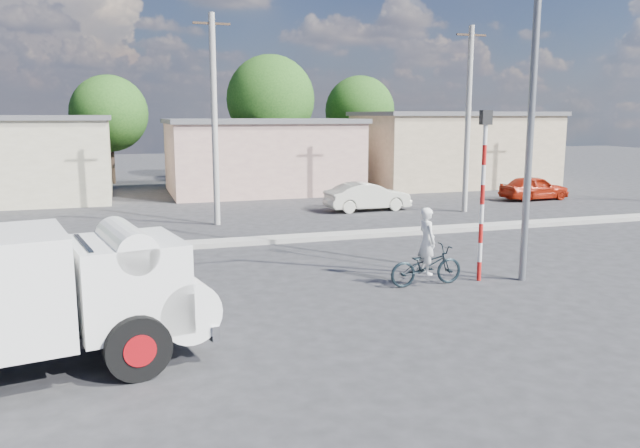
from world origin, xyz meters
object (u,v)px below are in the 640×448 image
object	(u,v)px
traffic_pole	(483,181)
streetlight	(527,85)
bicycle	(426,266)
car_cream	(367,197)
cyclist	(427,253)
truck	(26,297)
car_red	(534,188)

from	to	relation	value
traffic_pole	streetlight	xyz separation A→B (m)	(0.94, -0.30, 2.37)
bicycle	car_cream	world-z (taller)	car_cream
cyclist	traffic_pole	bearing A→B (deg)	-91.14
bicycle	car_cream	distance (m)	12.56
traffic_pole	cyclist	bearing A→B (deg)	179.66
traffic_pole	truck	bearing A→B (deg)	-163.88
bicycle	car_red	distance (m)	18.08
truck	cyclist	xyz separation A→B (m)	(8.76, 2.98, -0.50)
cyclist	car_red	xyz separation A→B (m)	(12.71, 12.85, -0.23)
car_cream	traffic_pole	size ratio (longest dim) A/B	0.88
bicycle	car_cream	bearing A→B (deg)	-16.16
cyclist	car_cream	xyz separation A→B (m)	(3.33, 12.11, -0.21)
truck	car_cream	bearing A→B (deg)	40.26
cyclist	bicycle	bearing A→B (deg)	-0.00
car_cream	cyclist	bearing A→B (deg)	161.82
bicycle	streetlight	size ratio (longest dim) A/B	0.22
bicycle	cyclist	size ratio (longest dim) A/B	1.15
car_cream	streetlight	bearing A→B (deg)	173.21
truck	car_cream	size ratio (longest dim) A/B	1.60
truck	bicycle	size ratio (longest dim) A/B	3.16
truck	bicycle	world-z (taller)	truck
truck	car_red	xyz separation A→B (m)	(21.47, 15.83, -0.73)
car_cream	car_red	world-z (taller)	car_cream
traffic_pole	car_red	bearing A→B (deg)	48.99
traffic_pole	streetlight	bearing A→B (deg)	-17.73
car_red	traffic_pole	bearing A→B (deg)	135.26
cyclist	traffic_pole	xyz separation A→B (m)	(1.53, -0.01, 1.75)
car_cream	car_red	xyz separation A→B (m)	(9.38, 0.74, -0.02)
car_red	streetlight	bearing A→B (deg)	138.38
bicycle	cyclist	world-z (taller)	cyclist
cyclist	car_red	bearing A→B (deg)	-45.48
truck	cyclist	distance (m)	9.27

